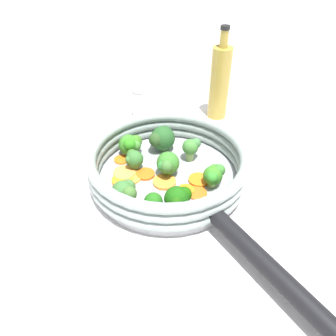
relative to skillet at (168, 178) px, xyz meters
name	(u,v)px	position (x,y,z in m)	size (l,w,h in m)	color
ground_plane	(168,181)	(0.00, 0.00, -0.01)	(4.00, 4.00, 0.00)	white
skillet	(168,178)	(0.00, 0.00, 0.00)	(0.26, 0.26, 0.02)	#939699
skillet_rim_wall	(168,163)	(0.00, 0.00, 0.04)	(0.28, 0.28, 0.05)	#8C9B96
skillet_handle	(268,267)	(0.22, -0.09, 0.02)	(0.03, 0.03, 0.22)	black
skillet_rivet_left	(193,222)	(0.10, -0.08, 0.01)	(0.01, 0.01, 0.01)	#989899
skillet_rivet_right	(226,206)	(0.12, -0.02, 0.01)	(0.01, 0.01, 0.01)	#949698
carrot_slice_0	(122,160)	(-0.10, -0.02, 0.01)	(0.03, 0.03, 0.00)	orange
carrot_slice_1	(186,190)	(0.05, -0.02, 0.01)	(0.03, 0.03, 0.00)	orange
carrot_slice_2	(145,174)	(-0.03, -0.02, 0.01)	(0.03, 0.03, 0.00)	#D85C16
carrot_slice_3	(123,180)	(-0.05, -0.06, 0.01)	(0.04, 0.04, 0.01)	orange
carrot_slice_4	(124,173)	(-0.06, -0.05, 0.01)	(0.04, 0.04, 0.01)	#EB8E41
carrot_slice_5	(199,180)	(0.06, 0.02, 0.01)	(0.04, 0.04, 0.01)	orange
carrot_slice_6	(131,177)	(-0.05, -0.05, 0.01)	(0.04, 0.04, 0.00)	orange
carrot_slice_7	(197,193)	(0.07, -0.01, 0.01)	(0.03, 0.03, 0.00)	orange
carrot_slice_8	(164,182)	(0.01, -0.02, 0.01)	(0.04, 0.04, 0.01)	orange
broccoli_floret_0	(134,159)	(-0.06, -0.02, 0.03)	(0.04, 0.03, 0.04)	#7CA15A
broccoli_floret_1	(214,175)	(0.08, 0.02, 0.03)	(0.03, 0.04, 0.04)	#8CAF65
broccoli_floret_2	(124,192)	(-0.01, -0.10, 0.03)	(0.04, 0.04, 0.04)	olive
broccoli_floret_3	(178,198)	(0.06, -0.06, 0.03)	(0.04, 0.05, 0.04)	#84A764
broccoli_floret_4	(152,203)	(0.04, -0.09, 0.03)	(0.03, 0.03, 0.04)	#7AA45C
broccoli_floret_5	(192,147)	(0.01, 0.06, 0.04)	(0.03, 0.03, 0.04)	#8CB260
broccoli_floret_6	(168,165)	(0.00, -0.01, 0.03)	(0.04, 0.04, 0.05)	#5E8D45
broccoli_floret_7	(130,145)	(-0.09, 0.01, 0.03)	(0.04, 0.05, 0.04)	olive
broccoli_floret_8	(162,138)	(-0.06, 0.06, 0.04)	(0.05, 0.06, 0.05)	#759F51
salt_shaker	(139,100)	(-0.20, 0.16, 0.03)	(0.03, 0.03, 0.09)	white
oil_bottle	(220,82)	(-0.05, 0.27, 0.08)	(0.05, 0.05, 0.21)	olive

